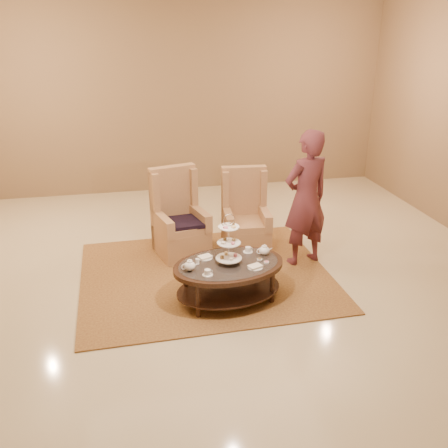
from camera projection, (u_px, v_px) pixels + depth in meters
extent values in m
plane|color=beige|center=(217.00, 284.00, 6.31)|extent=(8.00, 8.00, 0.00)
cube|color=silver|center=(217.00, 284.00, 6.31)|extent=(8.00, 8.00, 0.02)
cube|color=#8B6E4C|center=(176.00, 99.00, 9.28)|extent=(8.00, 0.04, 3.50)
cube|color=olive|center=(206.00, 275.00, 6.53)|extent=(3.23, 2.71, 0.02)
cylinder|color=black|center=(198.00, 301.00, 5.52)|extent=(0.06, 0.06, 0.43)
cylinder|color=black|center=(272.00, 287.00, 5.82)|extent=(0.06, 0.06, 0.43)
cylinder|color=black|center=(186.00, 281.00, 5.94)|extent=(0.06, 0.06, 0.43)
cylinder|color=black|center=(256.00, 269.00, 6.23)|extent=(0.06, 0.06, 0.43)
cylinder|color=silver|center=(229.00, 242.00, 5.67)|extent=(0.01, 0.01, 0.54)
torus|color=silver|center=(229.00, 220.00, 5.57)|extent=(0.14, 0.03, 0.14)
cylinder|color=silver|center=(229.00, 258.00, 5.75)|extent=(0.35, 0.35, 0.01)
cylinder|color=silver|center=(229.00, 243.00, 5.68)|extent=(0.31, 0.31, 0.01)
cylinder|color=silver|center=(229.00, 227.00, 5.60)|extent=(0.27, 0.27, 0.01)
cylinder|color=#B85E6C|center=(235.00, 255.00, 5.77)|extent=(0.05, 0.05, 0.03)
cylinder|color=tan|center=(226.00, 253.00, 5.81)|extent=(0.05, 0.05, 0.03)
cylinder|color=brown|center=(222.00, 257.00, 5.71)|extent=(0.05, 0.05, 0.03)
cylinder|color=beige|center=(231.00, 259.00, 5.67)|extent=(0.05, 0.05, 0.03)
ellipsoid|color=tan|center=(234.00, 239.00, 5.71)|extent=(0.05, 0.05, 0.03)
ellipsoid|color=brown|center=(225.00, 239.00, 5.72)|extent=(0.05, 0.05, 0.03)
ellipsoid|color=beige|center=(224.00, 243.00, 5.63)|extent=(0.05, 0.05, 0.03)
ellipsoid|color=#B85E6C|center=(233.00, 243.00, 5.61)|extent=(0.05, 0.05, 0.03)
cube|color=brown|center=(232.00, 224.00, 5.65)|extent=(0.05, 0.04, 0.02)
cube|color=beige|center=(224.00, 224.00, 5.63)|extent=(0.05, 0.04, 0.02)
cube|color=#B85E6C|center=(226.00, 227.00, 5.55)|extent=(0.05, 0.04, 0.02)
cube|color=tan|center=(234.00, 227.00, 5.56)|extent=(0.05, 0.04, 0.02)
ellipsoid|color=silver|center=(190.00, 266.00, 5.58)|extent=(0.15, 0.15, 0.10)
cylinder|color=silver|center=(190.00, 262.00, 5.56)|extent=(0.07, 0.07, 0.01)
sphere|color=silver|center=(190.00, 260.00, 5.55)|extent=(0.02, 0.02, 0.02)
cone|color=silver|center=(197.00, 264.00, 5.60)|extent=(0.08, 0.04, 0.06)
torus|color=silver|center=(184.00, 267.00, 5.56)|extent=(0.07, 0.02, 0.07)
ellipsoid|color=silver|center=(264.00, 250.00, 5.95)|extent=(0.15, 0.15, 0.10)
cylinder|color=silver|center=(264.00, 246.00, 5.93)|extent=(0.07, 0.07, 0.01)
sphere|color=silver|center=(264.00, 245.00, 5.93)|extent=(0.02, 0.02, 0.02)
cone|color=silver|center=(270.00, 249.00, 5.98)|extent=(0.08, 0.04, 0.06)
torus|color=silver|center=(259.00, 251.00, 5.93)|extent=(0.07, 0.02, 0.07)
cylinder|color=silver|center=(208.00, 275.00, 5.50)|extent=(0.14, 0.14, 0.01)
cylinder|color=silver|center=(208.00, 272.00, 5.49)|extent=(0.08, 0.08, 0.06)
torus|color=silver|center=(211.00, 272.00, 5.50)|extent=(0.04, 0.01, 0.04)
cylinder|color=silver|center=(248.00, 252.00, 6.05)|extent=(0.14, 0.14, 0.01)
cylinder|color=silver|center=(248.00, 249.00, 6.03)|extent=(0.08, 0.08, 0.06)
torus|color=silver|center=(251.00, 249.00, 6.05)|extent=(0.04, 0.01, 0.04)
cylinder|color=silver|center=(205.00, 258.00, 5.89)|extent=(0.20, 0.20, 0.01)
cube|color=beige|center=(205.00, 257.00, 5.88)|extent=(0.18, 0.15, 0.02)
cylinder|color=silver|center=(255.00, 267.00, 5.66)|extent=(0.20, 0.20, 0.01)
cube|color=beige|center=(255.00, 266.00, 5.66)|extent=(0.18, 0.15, 0.02)
cylinder|color=silver|center=(197.00, 261.00, 5.74)|extent=(0.05, 0.05, 0.06)
cylinder|color=silver|center=(267.00, 262.00, 5.77)|extent=(0.07, 0.07, 0.02)
cylinder|color=#B85E6C|center=(267.00, 261.00, 5.77)|extent=(0.05, 0.05, 0.01)
cylinder|color=silver|center=(260.00, 259.00, 5.84)|extent=(0.07, 0.07, 0.02)
cylinder|color=brown|center=(260.00, 259.00, 5.84)|extent=(0.05, 0.05, 0.01)
cylinder|color=silver|center=(190.00, 261.00, 5.81)|extent=(0.07, 0.07, 0.02)
cylinder|color=beige|center=(190.00, 260.00, 5.80)|extent=(0.05, 0.05, 0.01)
cube|color=#B07F53|center=(182.00, 241.00, 7.07)|extent=(0.81, 0.81, 0.40)
cube|color=#B07F53|center=(182.00, 226.00, 6.93)|extent=(0.69, 0.69, 0.09)
cube|color=#B07F53|center=(173.00, 208.00, 7.14)|extent=(0.67, 0.30, 1.23)
cube|color=#B07F53|center=(154.00, 193.00, 6.88)|extent=(0.14, 0.23, 0.57)
cube|color=#B07F53|center=(192.00, 187.00, 7.12)|extent=(0.14, 0.23, 0.57)
cube|color=#B07F53|center=(163.00, 225.00, 6.79)|extent=(0.26, 0.60, 0.25)
cube|color=#B07F53|center=(200.00, 218.00, 7.02)|extent=(0.26, 0.60, 0.25)
cube|color=black|center=(183.00, 223.00, 6.89)|extent=(0.57, 0.53, 0.06)
cube|color=#B07F53|center=(246.00, 238.00, 7.19)|extent=(0.69, 0.69, 0.38)
cube|color=#B07F53|center=(247.00, 224.00, 7.06)|extent=(0.59, 0.59, 0.09)
cube|color=#B07F53|center=(243.00, 206.00, 7.28)|extent=(0.65, 0.18, 1.18)
cube|color=#B07F53|center=(225.00, 189.00, 7.11)|extent=(0.11, 0.21, 0.55)
cube|color=#B07F53|center=(263.00, 188.00, 7.17)|extent=(0.11, 0.21, 0.55)
cube|color=#B07F53|center=(228.00, 220.00, 7.00)|extent=(0.16, 0.58, 0.24)
cube|color=#B07F53|center=(265.00, 218.00, 7.06)|extent=(0.16, 0.58, 0.24)
imported|color=#56252A|center=(306.00, 199.00, 6.55)|extent=(0.77, 0.62, 1.85)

